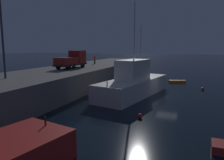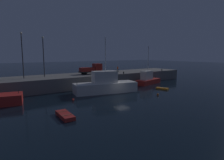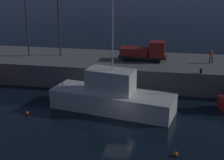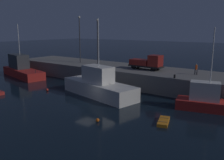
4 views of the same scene
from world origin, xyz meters
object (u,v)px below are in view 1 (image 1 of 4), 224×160
(bollard_west, at_px, (115,64))
(fishing_boat_white, at_px, (133,83))
(dockworker, at_px, (95,59))
(bollard_central, at_px, (135,59))
(mooring_buoy_near, at_px, (140,116))
(lamp_post_east, at_px, (2,26))
(fishing_boat_blue, at_px, (140,72))
(dinghy_orange_near, at_px, (177,81))
(mooring_buoy_mid, at_px, (203,89))
(utility_truck, at_px, (72,60))

(bollard_west, bearing_deg, fishing_boat_white, -148.01)
(dockworker, xyz_separation_m, bollard_central, (13.58, -4.09, -0.72))
(fishing_boat_white, bearing_deg, bollard_central, 14.37)
(fishing_boat_white, xyz_separation_m, mooring_buoy_near, (-8.21, -2.84, -1.28))
(lamp_post_east, bearing_deg, bollard_west, -15.15)
(fishing_boat_white, distance_m, bollard_west, 10.94)
(fishing_boat_blue, height_order, mooring_buoy_near, fishing_boat_blue)
(fishing_boat_white, distance_m, dinghy_orange_near, 13.07)
(lamp_post_east, distance_m, dockworker, 20.23)
(fishing_boat_blue, xyz_separation_m, bollard_central, (9.31, 3.42, 1.83))
(dinghy_orange_near, distance_m, dockworker, 15.08)
(mooring_buoy_near, distance_m, lamp_post_east, 15.57)
(mooring_buoy_mid, bearing_deg, lamp_post_east, 129.82)
(fishing_boat_blue, height_order, dockworker, fishing_boat_blue)
(fishing_boat_blue, relative_size, mooring_buoy_mid, 25.11)
(fishing_boat_blue, relative_size, lamp_post_east, 1.12)
(dockworker, distance_m, bollard_west, 4.87)
(mooring_buoy_near, bearing_deg, utility_truck, 50.34)
(lamp_post_east, bearing_deg, mooring_buoy_mid, -50.18)
(fishing_boat_blue, relative_size, dinghy_orange_near, 3.43)
(fishing_boat_white, relative_size, bollard_west, 25.22)
(dinghy_orange_near, relative_size, utility_truck, 0.47)
(fishing_boat_blue, distance_m, utility_truck, 14.70)
(fishing_boat_white, distance_m, mooring_buoy_mid, 10.49)
(mooring_buoy_near, height_order, dockworker, dockworker)
(mooring_buoy_near, relative_size, lamp_post_east, 0.05)
(mooring_buoy_near, relative_size, dockworker, 0.24)
(lamp_post_east, distance_m, bollard_central, 34.03)
(mooring_buoy_near, bearing_deg, fishing_boat_white, 19.09)
(mooring_buoy_near, xyz_separation_m, mooring_buoy_mid, (14.76, -5.25, -0.01))
(bollard_west, bearing_deg, mooring_buoy_mid, -100.78)
(mooring_buoy_near, distance_m, bollard_central, 33.84)
(fishing_boat_blue, relative_size, bollard_central, 20.69)
(lamp_post_east, relative_size, bollard_west, 16.69)
(dinghy_orange_near, bearing_deg, bollard_west, 107.25)
(mooring_buoy_near, height_order, bollard_central, bollard_central)
(fishing_boat_blue, distance_m, bollard_west, 6.74)
(fishing_boat_blue, height_order, dinghy_orange_near, fishing_boat_blue)
(dinghy_orange_near, height_order, bollard_central, bollard_central)
(mooring_buoy_near, xyz_separation_m, utility_truck, (10.69, 12.90, 3.80))
(lamp_post_east, distance_m, utility_truck, 12.23)
(fishing_boat_blue, relative_size, bollard_west, 18.72)
(dockworker, bearing_deg, bollard_west, -108.25)
(dinghy_orange_near, height_order, mooring_buoy_mid, mooring_buoy_mid)
(fishing_boat_blue, height_order, fishing_boat_white, fishing_boat_white)
(mooring_buoy_near, relative_size, mooring_buoy_mid, 1.04)
(mooring_buoy_near, relative_size, bollard_central, 0.86)
(utility_truck, bearing_deg, bollard_west, -32.83)
(lamp_post_east, distance_m, bollard_west, 19.55)
(fishing_boat_blue, xyz_separation_m, lamp_post_east, (-24.07, 7.89, 6.65))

